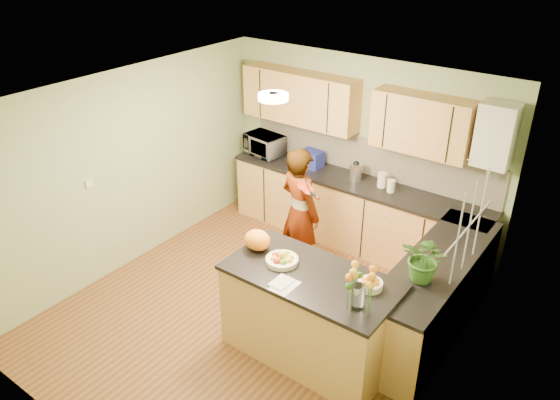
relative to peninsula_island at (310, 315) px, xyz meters
The scene contains 28 objects.
floor 0.98m from the peninsula_island, 166.61° to the left, with size 4.50×4.50×0.00m, color brown.
ceiling 2.18m from the peninsula_island, 166.61° to the left, with size 4.00×4.50×0.02m, color silver.
wall_back 2.69m from the peninsula_island, 108.60° to the left, with size 4.00×0.02×2.50m, color #94A777.
wall_front 2.34m from the peninsula_island, 111.83° to the right, with size 4.00×0.02×2.50m, color #94A777.
wall_left 2.93m from the peninsula_island, behind, with size 0.02×4.50×2.50m, color #94A777.
wall_right 1.41m from the peninsula_island, ahead, with size 0.02×4.50×2.50m, color #94A777.
back_counter 2.26m from the peninsula_island, 108.62° to the left, with size 3.64×0.62×0.94m.
right_counter 1.36m from the peninsula_island, 50.03° to the left, with size 0.62×2.24×0.94m.
splashback 2.63m from the peninsula_island, 106.56° to the left, with size 3.60×0.02×0.52m, color white.
upper_cabinets 2.83m from the peninsula_island, 113.69° to the left, with size 3.20×0.34×0.70m.
boiler 2.82m from the peninsula_island, 69.01° to the left, with size 0.40×0.30×0.86m.
window_right 1.77m from the peninsula_island, 34.23° to the left, with size 0.01×1.30×1.05m.
light_switch 2.95m from the peninsula_island, behind, with size 0.02×0.09×0.09m, color white.
ceiling_lamp 2.19m from the peninsula_island, 148.93° to the left, with size 0.30×0.30×0.07m.
peninsula_island is the anchor object (origin of this frame).
fruit_dish 0.64m from the peninsula_island, behind, with size 0.33×0.33×0.11m.
orange_bowl 0.79m from the peninsula_island, 15.26° to the left, with size 0.23×0.23×0.14m.
flower_vase 1.05m from the peninsula_island, 16.70° to the right, with size 0.29×0.29×0.53m.
orange_bag 0.92m from the peninsula_island, behind, with size 0.28×0.24×0.21m, color orange.
papers 0.59m from the peninsula_island, 108.43° to the right, with size 0.20×0.28×0.01m, color silver.
violinist 1.51m from the peninsula_island, 128.86° to the left, with size 0.61×0.40×1.68m, color tan.
violin 1.46m from the peninsula_island, 128.00° to the left, with size 0.55×0.22×0.11m, color #531205, non-canonical shape.
microwave 3.16m from the peninsula_island, 136.27° to the left, with size 0.54×0.37×0.30m, color white.
blue_box 2.68m from the peninsula_island, 123.52° to the left, with size 0.29×0.22×0.24m, color navy.
kettle 2.38m from the peninsula_island, 109.04° to the left, with size 0.16×0.16×0.31m.
jar_cream 2.29m from the peninsula_island, 99.60° to the left, with size 0.12×0.12×0.19m, color beige.
jar_white 2.21m from the peninsula_island, 95.80° to the left, with size 0.10×0.10×0.16m, color white.
potted_plant 1.27m from the peninsula_island, 34.71° to the left, with size 0.43×0.38×0.48m, color #366D24.
Camera 1 is at (3.13, -3.83, 4.04)m, focal length 35.00 mm.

